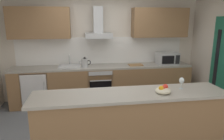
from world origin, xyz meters
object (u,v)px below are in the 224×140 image
object	(u,v)px
sink	(70,66)
wine_glass	(182,81)
chopping_board	(136,65)
refrigerator	(37,88)
range_hood	(98,28)
oven	(100,84)
microwave	(167,58)
kettle	(85,63)
fruit_bowl	(163,90)

from	to	relation	value
sink	wine_glass	xyz separation A→B (m)	(1.76, -2.01, 0.15)
sink	chopping_board	size ratio (longest dim) A/B	1.47
refrigerator	range_hood	distance (m)	2.01
oven	microwave	size ratio (longest dim) A/B	1.60
range_hood	kettle	bearing A→B (deg)	-154.44
microwave	sink	bearing A→B (deg)	179.07
kettle	oven	bearing A→B (deg)	5.64
refrigerator	fruit_bowl	size ratio (longest dim) A/B	3.86
oven	sink	world-z (taller)	sink
range_hood	fruit_bowl	size ratio (longest dim) A/B	3.27
wine_glass	refrigerator	bearing A→B (deg)	141.76
fruit_bowl	sink	bearing A→B (deg)	123.15
sink	wine_glass	distance (m)	2.68
microwave	sink	xyz separation A→B (m)	(-2.39, 0.04, -0.12)
kettle	microwave	bearing A→B (deg)	0.16
kettle	wine_glass	bearing A→B (deg)	-54.45
refrigerator	wine_glass	bearing A→B (deg)	-38.24
oven	microwave	distance (m)	1.79
sink	chopping_board	world-z (taller)	sink
sink	range_hood	world-z (taller)	range_hood
microwave	sink	world-z (taller)	microwave
microwave	wine_glass	size ratio (longest dim) A/B	2.81
oven	microwave	world-z (taller)	microwave
oven	kettle	bearing A→B (deg)	-174.36
sink	chopping_board	distance (m)	1.58
refrigerator	chopping_board	size ratio (longest dim) A/B	2.50
sink	refrigerator	bearing A→B (deg)	-178.99
kettle	fruit_bowl	bearing A→B (deg)	-63.41
fruit_bowl	microwave	bearing A→B (deg)	65.25
oven	refrigerator	bearing A→B (deg)	-179.89
refrigerator	chopping_board	distance (m)	2.41
microwave	kettle	size ratio (longest dim) A/B	1.73
wine_glass	chopping_board	xyz separation A→B (m)	(-0.18, 1.98, -0.17)
kettle	wine_glass	world-z (taller)	kettle
kettle	refrigerator	bearing A→B (deg)	178.43
wine_glass	range_hood	bearing A→B (deg)	116.56
sink	kettle	world-z (taller)	sink
refrigerator	chopping_board	bearing A→B (deg)	-0.51
range_hood	oven	bearing A→B (deg)	-90.00
sink	kettle	size ratio (longest dim) A/B	1.73
oven	range_hood	bearing A→B (deg)	90.00
sink	fruit_bowl	size ratio (longest dim) A/B	2.27
oven	microwave	xyz separation A→B (m)	(1.69, -0.03, 0.59)
refrigerator	sink	size ratio (longest dim) A/B	1.70
wine_glass	fruit_bowl	bearing A→B (deg)	-157.51
sink	range_hood	bearing A→B (deg)	9.71
kettle	fruit_bowl	world-z (taller)	kettle
refrigerator	range_hood	size ratio (longest dim) A/B	1.18
oven	fruit_bowl	world-z (taller)	fruit_bowl
fruit_bowl	chopping_board	distance (m)	2.13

